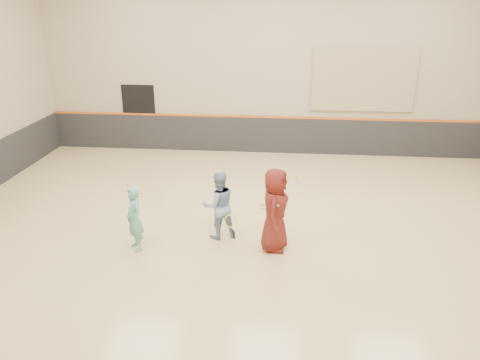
# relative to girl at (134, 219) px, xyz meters

# --- Properties ---
(room) EXTENTS (15.04, 12.04, 6.22)m
(room) POSITION_rel_girl_xyz_m (2.60, 0.79, 0.13)
(room) COLOR tan
(room) RESTS_ON ground
(wainscot_back) EXTENTS (14.90, 0.04, 1.20)m
(wainscot_back) POSITION_rel_girl_xyz_m (2.60, 6.76, -0.09)
(wainscot_back) COLOR #232326
(wainscot_back) RESTS_ON floor
(accent_stripe) EXTENTS (14.90, 0.03, 0.06)m
(accent_stripe) POSITION_rel_girl_xyz_m (2.60, 6.75, 0.53)
(accent_stripe) COLOR #D85914
(accent_stripe) RESTS_ON wall_back
(acoustic_panel) EXTENTS (3.20, 0.08, 2.00)m
(acoustic_panel) POSITION_rel_girl_xyz_m (5.40, 6.74, 1.81)
(acoustic_panel) COLOR tan
(acoustic_panel) RESTS_ON wall_back
(doorway) EXTENTS (1.10, 0.05, 2.20)m
(doorway) POSITION_rel_girl_xyz_m (-1.90, 6.77, 0.41)
(doorway) COLOR black
(doorway) RESTS_ON floor
(girl) EXTENTS (0.57, 0.60, 1.38)m
(girl) POSITION_rel_girl_xyz_m (0.00, 0.00, 0.00)
(girl) COLOR #65AFA9
(girl) RESTS_ON floor
(instructor) EXTENTS (0.90, 0.82, 1.51)m
(instructor) POSITION_rel_girl_xyz_m (1.64, 0.69, 0.07)
(instructor) COLOR #7F9AC4
(instructor) RESTS_ON floor
(young_man) EXTENTS (0.67, 0.93, 1.76)m
(young_man) POSITION_rel_girl_xyz_m (2.85, 0.29, 0.19)
(young_man) COLOR maroon
(young_man) RESTS_ON floor
(held_racket) EXTENTS (0.41, 0.41, 0.53)m
(held_racket) POSITION_rel_girl_xyz_m (1.93, 0.40, -0.15)
(held_racket) COLOR #C4E331
(held_racket) RESTS_ON instructor
(spare_racket) EXTENTS (0.64, 0.64, 0.07)m
(spare_racket) POSITION_rel_girl_xyz_m (2.56, 2.31, -0.65)
(spare_racket) COLOR #9BC02A
(spare_racket) RESTS_ON floor
(ball_under_racket) EXTENTS (0.07, 0.07, 0.07)m
(ball_under_racket) POSITION_rel_girl_xyz_m (2.83, 0.46, -0.65)
(ball_under_racket) COLOR yellow
(ball_under_racket) RESTS_ON floor
(ball_in_hand) EXTENTS (0.07, 0.07, 0.07)m
(ball_in_hand) POSITION_rel_girl_xyz_m (2.91, 0.08, 0.40)
(ball_in_hand) COLOR #DAED37
(ball_in_hand) RESTS_ON young_man
(ball_beside_spare) EXTENTS (0.07, 0.07, 0.07)m
(ball_beside_spare) POSITION_rel_girl_xyz_m (3.37, 4.43, -0.65)
(ball_beside_spare) COLOR yellow
(ball_beside_spare) RESTS_ON floor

